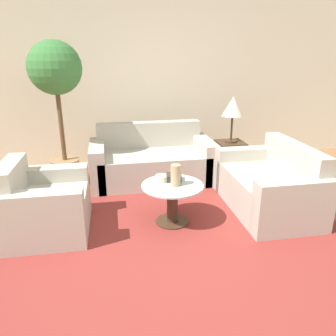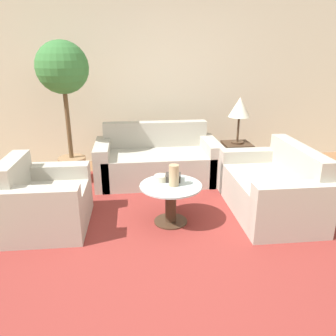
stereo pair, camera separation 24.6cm
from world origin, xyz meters
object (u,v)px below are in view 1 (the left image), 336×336
at_px(sofa_main, 152,161).
at_px(table_lamp, 233,108).
at_px(bowl, 162,178).
at_px(potted_plant, 57,85).
at_px(vase, 176,175).
at_px(armchair, 42,207).
at_px(book_stack, 174,177).
at_px(coffee_table, 172,198).
at_px(loveseat, 271,187).

relative_size(sofa_main, table_lamp, 2.65).
height_order(sofa_main, bowl, sofa_main).
relative_size(table_lamp, potted_plant, 0.34).
xyz_separation_m(vase, bowl, (-0.12, 0.14, -0.08)).
relative_size(vase, bowl, 1.55).
relative_size(armchair, table_lamp, 1.40).
bearing_deg(armchair, vase, -92.57).
height_order(sofa_main, potted_plant, potted_plant).
distance_m(armchair, vase, 1.42).
bearing_deg(sofa_main, book_stack, -86.58).
relative_size(coffee_table, book_stack, 3.48).
bearing_deg(sofa_main, potted_plant, 178.29).
distance_m(table_lamp, bowl, 1.74).
xyz_separation_m(armchair, bowl, (1.26, 0.05, 0.21)).
height_order(table_lamp, potted_plant, potted_plant).
xyz_separation_m(loveseat, book_stack, (-1.19, -0.00, 0.21)).
relative_size(bowl, book_stack, 0.78).
bearing_deg(book_stack, table_lamp, 56.22).
distance_m(potted_plant, bowl, 1.93).
bearing_deg(potted_plant, coffee_table, -47.84).
height_order(coffee_table, bowl, bowl).
height_order(armchair, potted_plant, potted_plant).
xyz_separation_m(coffee_table, bowl, (-0.09, 0.12, 0.19)).
bearing_deg(armchair, table_lamp, -63.76).
xyz_separation_m(armchair, book_stack, (1.40, 0.06, 0.21)).
xyz_separation_m(vase, book_stack, (0.01, 0.15, -0.08)).
bearing_deg(potted_plant, table_lamp, -3.57).
bearing_deg(book_stack, loveseat, 10.89).
distance_m(coffee_table, bowl, 0.25).
relative_size(coffee_table, vase, 2.90).
height_order(sofa_main, loveseat, sofa_main).
distance_m(armchair, book_stack, 1.41).
relative_size(loveseat, bowl, 9.44).
bearing_deg(sofa_main, vase, -87.40).
relative_size(armchair, loveseat, 0.65).
bearing_deg(bowl, table_lamp, 42.36).
xyz_separation_m(loveseat, bowl, (-1.32, -0.01, 0.21)).
xyz_separation_m(coffee_table, vase, (0.03, -0.02, 0.27)).
height_order(table_lamp, vase, table_lamp).
distance_m(table_lamp, vase, 1.73).
distance_m(loveseat, bowl, 1.34).
relative_size(coffee_table, bowl, 4.49).
bearing_deg(book_stack, potted_plant, 146.51).
height_order(potted_plant, vase, potted_plant).
distance_m(table_lamp, book_stack, 1.65).
relative_size(armchair, book_stack, 4.79).
bearing_deg(armchair, coffee_table, -91.75).
bearing_deg(table_lamp, potted_plant, 176.43).
relative_size(sofa_main, armchair, 1.90).
distance_m(loveseat, vase, 1.24).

